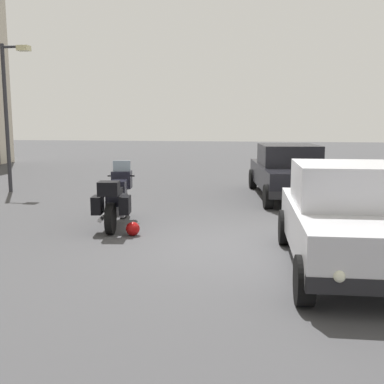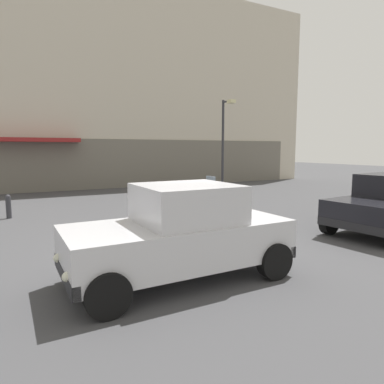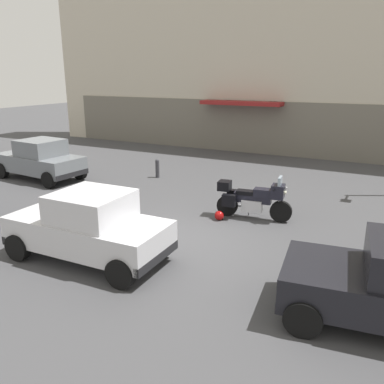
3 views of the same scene
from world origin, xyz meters
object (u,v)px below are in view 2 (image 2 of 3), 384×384
(streetlamp_curbside, at_px, (225,137))
(bollard_curbside, at_px, (8,206))
(motorcycle, at_px, (191,200))
(helmet, at_px, (175,221))
(car_wagon_end, at_px, (181,233))

(streetlamp_curbside, xyz_separation_m, bollard_curbside, (-9.39, -1.73, -2.39))
(streetlamp_curbside, relative_size, bollard_curbside, 5.85)
(motorcycle, relative_size, helmet, 8.07)
(motorcycle, distance_m, helmet, 1.10)
(motorcycle, relative_size, streetlamp_curbside, 0.49)
(helmet, xyz_separation_m, bollard_curbside, (-4.34, 3.50, 0.28))
(motorcycle, bearing_deg, car_wagon_end, -126.36)
(helmet, relative_size, bollard_curbside, 0.36)
(motorcycle, xyz_separation_m, streetlamp_curbside, (4.23, 4.66, 2.19))
(helmet, distance_m, bollard_curbside, 5.59)
(motorcycle, height_order, streetlamp_curbside, streetlamp_curbside)
(streetlamp_curbside, bearing_deg, motorcycle, -132.20)
(motorcycle, xyz_separation_m, helmet, (-0.82, -0.57, -0.48))
(motorcycle, height_order, helmet, motorcycle)
(motorcycle, xyz_separation_m, car_wagon_end, (-2.44, -4.35, 0.19))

